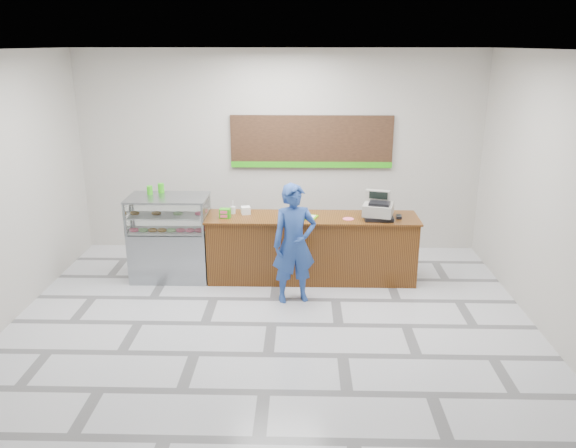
{
  "coord_description": "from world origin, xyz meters",
  "views": [
    {
      "loc": [
        0.39,
        -6.69,
        3.57
      ],
      "look_at": [
        0.2,
        0.9,
        1.12
      ],
      "focal_mm": 35.0,
      "sensor_mm": 36.0,
      "label": 1
    }
  ],
  "objects_px": {
    "serving_tray": "(305,217)",
    "display_case": "(170,237)",
    "cash_register": "(378,209)",
    "sales_counter": "(312,248)",
    "customer": "(294,244)"
  },
  "relations": [
    {
      "from": "serving_tray",
      "to": "display_case",
      "type": "bearing_deg",
      "value": -161.59
    },
    {
      "from": "display_case",
      "to": "serving_tray",
      "type": "height_order",
      "value": "display_case"
    },
    {
      "from": "cash_register",
      "to": "serving_tray",
      "type": "height_order",
      "value": "cash_register"
    },
    {
      "from": "serving_tray",
      "to": "customer",
      "type": "bearing_deg",
      "value": -82.23
    },
    {
      "from": "display_case",
      "to": "cash_register",
      "type": "relative_size",
      "value": 2.43
    },
    {
      "from": "cash_register",
      "to": "serving_tray",
      "type": "xyz_separation_m",
      "value": [
        -1.11,
        0.02,
        -0.14
      ]
    },
    {
      "from": "sales_counter",
      "to": "cash_register",
      "type": "xyz_separation_m",
      "value": [
        1.0,
        -0.06,
        0.67
      ]
    },
    {
      "from": "serving_tray",
      "to": "customer",
      "type": "height_order",
      "value": "customer"
    },
    {
      "from": "sales_counter",
      "to": "display_case",
      "type": "distance_m",
      "value": 2.23
    },
    {
      "from": "cash_register",
      "to": "serving_tray",
      "type": "relative_size",
      "value": 1.3
    },
    {
      "from": "display_case",
      "to": "serving_tray",
      "type": "distance_m",
      "value": 2.14
    },
    {
      "from": "customer",
      "to": "sales_counter",
      "type": "bearing_deg",
      "value": 57.17
    },
    {
      "from": "sales_counter",
      "to": "display_case",
      "type": "relative_size",
      "value": 2.45
    },
    {
      "from": "sales_counter",
      "to": "customer",
      "type": "distance_m",
      "value": 0.89
    },
    {
      "from": "serving_tray",
      "to": "cash_register",
      "type": "bearing_deg",
      "value": 18.62
    }
  ]
}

